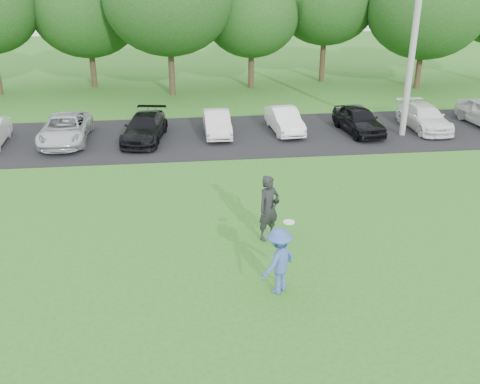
{
  "coord_description": "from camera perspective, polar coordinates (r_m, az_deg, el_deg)",
  "views": [
    {
      "loc": [
        -1.69,
        -10.87,
        7.65
      ],
      "look_at": [
        0.0,
        3.5,
        1.3
      ],
      "focal_mm": 40.0,
      "sensor_mm": 36.0,
      "label": 1
    }
  ],
  "objects": [
    {
      "name": "utility_pole",
      "position": [
        25.41,
        18.22,
        16.43
      ],
      "size": [
        0.28,
        0.28,
        9.85
      ],
      "primitive_type": "cylinder",
      "color": "#979893",
      "rests_on": "ground"
    },
    {
      "name": "tree_row",
      "position": [
        33.89,
        -1.33,
        19.06
      ],
      "size": [
        42.39,
        9.85,
        8.64
      ],
      "color": "#38281C",
      "rests_on": "ground"
    },
    {
      "name": "camera_bystander",
      "position": [
        15.53,
        3.09,
        -1.73
      ],
      "size": [
        0.87,
        0.78,
        1.98
      ],
      "color": "black",
      "rests_on": "ground"
    },
    {
      "name": "parking_lot",
      "position": [
        25.12,
        -2.54,
        5.98
      ],
      "size": [
        32.0,
        6.5,
        0.03
      ],
      "primitive_type": "cube",
      "color": "black",
      "rests_on": "ground"
    },
    {
      "name": "parked_cars",
      "position": [
        24.94,
        -2.43,
        7.3
      ],
      "size": [
        28.32,
        4.49,
        1.25
      ],
      "color": "black",
      "rests_on": "parking_lot"
    },
    {
      "name": "frisbee_player",
      "position": [
        13.18,
        4.16,
        -7.31
      ],
      "size": [
        1.27,
        1.23,
        1.97
      ],
      "color": "#3A5AA5",
      "rests_on": "ground"
    },
    {
      "name": "ground",
      "position": [
        13.4,
        1.78,
        -11.14
      ],
      "size": [
        100.0,
        100.0,
        0.0
      ],
      "primitive_type": "plane",
      "color": "#2C6C1E",
      "rests_on": "ground"
    }
  ]
}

